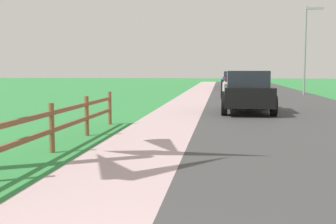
{
  "coord_description": "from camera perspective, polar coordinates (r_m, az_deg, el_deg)",
  "views": [
    {
      "loc": [
        0.72,
        -1.88,
        1.67
      ],
      "look_at": [
        -0.3,
        6.6,
        0.85
      ],
      "focal_mm": 47.24,
      "sensor_mm": 36.0,
      "label": 1
    }
  ],
  "objects": [
    {
      "name": "grass_verge",
      "position": [
        29.4,
        -3.37,
        2.23
      ],
      "size": [
        5.0,
        66.0,
        0.0
      ],
      "primitive_type": "cube",
      "color": "#307F3D",
      "rests_on": "ground"
    },
    {
      "name": "parked_car_red",
      "position": [
        37.07,
        8.72,
        4.02
      ],
      "size": [
        2.15,
        4.67,
        1.49
      ],
      "color": "maroon",
      "rests_on": "ground"
    },
    {
      "name": "road_asphalt",
      "position": [
        29.06,
        12.36,
        2.07
      ],
      "size": [
        7.0,
        66.0,
        0.01
      ],
      "primitive_type": "cube",
      "color": "#3B3B3B",
      "rests_on": "ground"
    },
    {
      "name": "rail_fence",
      "position": [
        8.08,
        -17.82,
        -2.47
      ],
      "size": [
        0.11,
        11.71,
        1.01
      ],
      "color": "brown",
      "rests_on": "ground"
    },
    {
      "name": "street_lamp",
      "position": [
        31.02,
        17.49,
        8.63
      ],
      "size": [
        1.17,
        0.2,
        5.84
      ],
      "color": "gray",
      "rests_on": "ground"
    },
    {
      "name": "parked_car_white",
      "position": [
        27.15,
        9.11,
        3.46
      ],
      "size": [
        2.15,
        4.29,
        1.42
      ],
      "color": "white",
      "rests_on": "ground"
    },
    {
      "name": "ground_plane",
      "position": [
        26.94,
        5.33,
        1.9
      ],
      "size": [
        120.0,
        120.0,
        0.0
      ],
      "primitive_type": "plane",
      "color": "#307F3D"
    },
    {
      "name": "curb_concrete",
      "position": [
        29.17,
        -0.46,
        2.21
      ],
      "size": [
        6.0,
        66.0,
        0.01
      ],
      "primitive_type": "cube",
      "color": "#B6999B",
      "rests_on": "ground"
    },
    {
      "name": "parked_car_blue",
      "position": [
        44.33,
        8.29,
        4.26
      ],
      "size": [
        2.19,
        4.71,
        1.52
      ],
      "color": "navy",
      "rests_on": "ground"
    },
    {
      "name": "parked_suv_black",
      "position": [
        17.68,
        10.17,
        2.68
      ],
      "size": [
        2.01,
        4.56,
        1.63
      ],
      "color": "black",
      "rests_on": "ground"
    }
  ]
}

